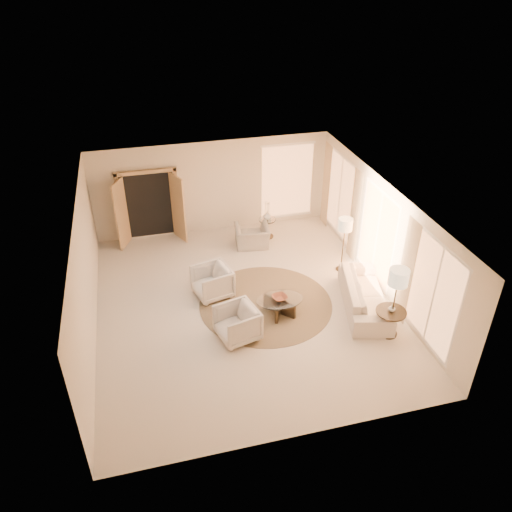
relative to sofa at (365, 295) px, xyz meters
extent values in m
cube|color=beige|center=(-2.80, 0.80, -0.36)|extent=(7.00, 8.00, 0.02)
cube|color=white|center=(-2.80, 0.80, 2.45)|extent=(7.00, 8.00, 0.02)
cube|color=beige|center=(-2.80, 4.80, 1.05)|extent=(7.00, 0.04, 2.80)
cube|color=beige|center=(-2.80, -3.20, 1.05)|extent=(7.00, 0.04, 2.80)
cube|color=beige|center=(-6.30, 0.80, 1.05)|extent=(0.04, 8.00, 2.80)
cube|color=beige|center=(0.70, 0.80, 1.05)|extent=(0.04, 8.00, 2.80)
cube|color=tan|center=(-4.70, 4.69, 0.73)|extent=(1.80, 0.12, 2.16)
cube|color=tan|center=(-5.50, 4.42, 0.68)|extent=(0.35, 0.66, 2.00)
cube|color=tan|center=(-3.90, 4.42, 0.68)|extent=(0.35, 0.66, 2.00)
cylinder|color=#403222|center=(-2.29, 0.71, -0.35)|extent=(3.71, 3.71, 0.01)
imported|color=beige|center=(0.00, 0.00, 0.00)|extent=(1.53, 2.59, 0.71)
imported|color=beige|center=(-3.48, 1.38, 0.08)|extent=(0.98, 1.02, 0.88)
imported|color=beige|center=(-3.23, -0.33, 0.08)|extent=(0.96, 1.00, 0.86)
imported|color=#9C988F|center=(-1.94, 3.48, 0.07)|extent=(1.04, 0.75, 0.85)
cube|color=black|center=(-2.07, 0.27, -0.17)|extent=(0.64, 0.66, 0.37)
cube|color=black|center=(-2.07, 0.27, -0.17)|extent=(0.43, 0.79, 0.37)
cylinder|color=white|center=(-2.07, 0.27, 0.05)|extent=(1.29, 1.29, 0.02)
cylinder|color=black|center=(0.10, -1.06, -0.34)|extent=(0.43, 0.43, 0.03)
cylinder|color=black|center=(0.10, -1.06, -0.04)|extent=(0.06, 0.06, 0.61)
cylinder|color=black|center=(0.10, -1.06, 0.27)|extent=(0.68, 0.68, 0.03)
cylinder|color=#2F2619|center=(-1.36, 3.90, -0.34)|extent=(0.39, 0.39, 0.03)
cylinder|color=#2F2619|center=(-1.36, 3.90, -0.07)|extent=(0.06, 0.06, 0.56)
cylinder|color=white|center=(-1.36, 3.90, 0.22)|extent=(0.51, 0.51, 0.03)
cylinder|color=#2F2619|center=(0.10, 1.67, -0.34)|extent=(0.26, 0.26, 0.03)
cylinder|color=#2F2619|center=(0.10, 1.67, 0.30)|extent=(0.03, 0.03, 1.31)
cylinder|color=beige|center=(0.10, 1.67, 1.03)|extent=(0.37, 0.37, 0.32)
cylinder|color=#2F2619|center=(0.10, -1.10, -0.34)|extent=(0.30, 0.30, 0.03)
cylinder|color=#2F2619|center=(0.10, -1.10, 0.39)|extent=(0.03, 0.03, 1.49)
cylinder|color=beige|center=(0.10, -1.10, 1.22)|extent=(0.43, 0.43, 0.36)
imported|color=brown|center=(-2.07, 0.27, 0.10)|extent=(0.42, 0.42, 0.09)
imported|color=silver|center=(0.10, -1.06, 0.36)|extent=(0.19, 0.19, 0.16)
imported|color=silver|center=(-1.36, 3.90, 0.36)|extent=(0.30, 0.30, 0.25)
camera|label=1|loc=(-4.95, -8.71, 7.12)|focal=35.00mm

